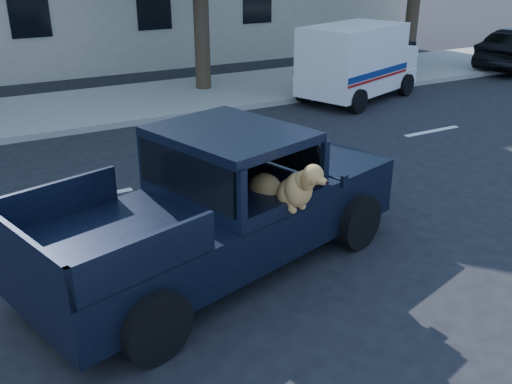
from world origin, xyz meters
TOP-DOWN VIEW (x-y plane):
  - ground at (0.00, 0.00)m, footprint 120.00×120.00m
  - far_sidewalk at (0.00, 9.20)m, footprint 60.00×4.00m
  - lane_stripes at (2.00, 3.40)m, footprint 21.60×0.14m
  - pickup_truck at (0.93, 0.27)m, footprint 5.42×3.29m
  - mail_truck at (8.41, 6.78)m, footprint 4.11×2.92m

SIDE VIEW (x-z plane):
  - ground at x=0.00m, z-range 0.00..0.00m
  - lane_stripes at x=2.00m, z-range 0.00..0.01m
  - far_sidewalk at x=0.00m, z-range 0.00..0.15m
  - pickup_truck at x=0.93m, z-range -0.29..1.52m
  - mail_truck at x=8.41m, z-range -0.13..1.93m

